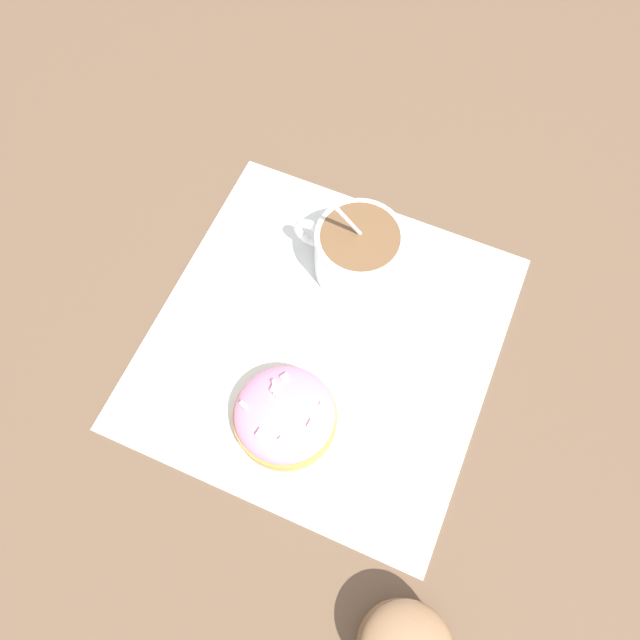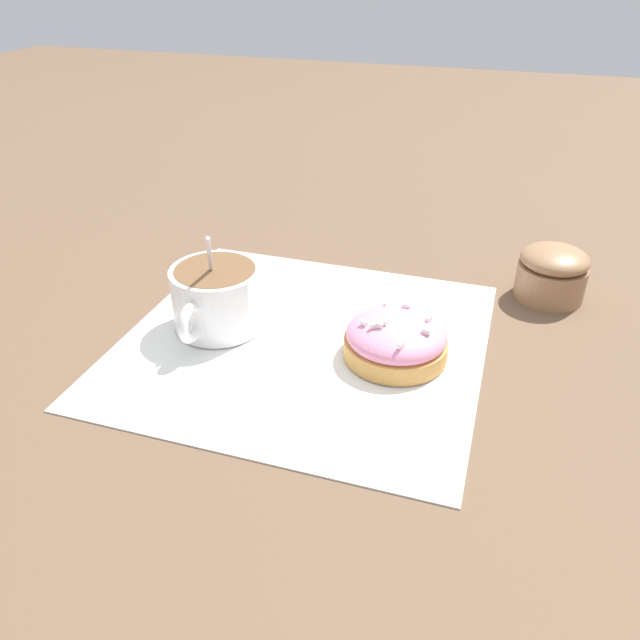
# 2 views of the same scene
# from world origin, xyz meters

# --- Properties ---
(ground_plane) EXTENTS (3.00, 3.00, 0.00)m
(ground_plane) POSITION_xyz_m (0.00, 0.00, 0.00)
(ground_plane) COLOR brown
(paper_napkin) EXTENTS (0.33, 0.32, 0.00)m
(paper_napkin) POSITION_xyz_m (0.00, 0.00, 0.00)
(paper_napkin) COLOR white
(paper_napkin) RESTS_ON ground_plane
(coffee_cup) EXTENTS (0.09, 0.11, 0.10)m
(coffee_cup) POSITION_xyz_m (-0.09, -0.00, 0.04)
(coffee_cup) COLOR white
(coffee_cup) RESTS_ON paper_napkin
(frosted_pastry) EXTENTS (0.09, 0.09, 0.04)m
(frosted_pastry) POSITION_xyz_m (0.09, -0.00, 0.02)
(frosted_pastry) COLOR #D19347
(frosted_pastry) RESTS_ON paper_napkin
(sugar_bowl) EXTENTS (0.07, 0.07, 0.06)m
(sugar_bowl) POSITION_xyz_m (0.22, 0.16, 0.03)
(sugar_bowl) COLOR #99704C
(sugar_bowl) RESTS_ON ground_plane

